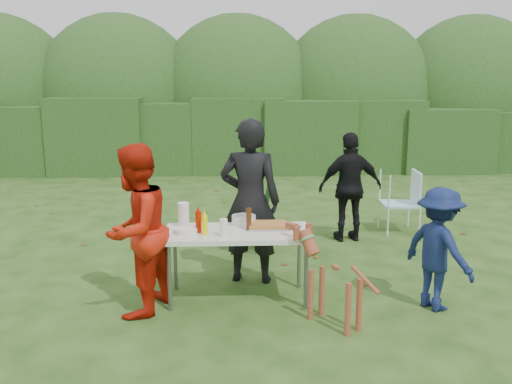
{
  "coord_description": "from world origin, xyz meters",
  "views": [
    {
      "loc": [
        -0.15,
        -5.35,
        2.28
      ],
      "look_at": [
        0.11,
        0.74,
        1.0
      ],
      "focal_mm": 38.0,
      "sensor_mm": 36.0,
      "label": 1
    }
  ],
  "objects_px": {
    "person_red_jacket": "(136,231)",
    "ketchup_bottle": "(198,222)",
    "lawn_chair": "(399,201)",
    "folding_table": "(237,236)",
    "beer_bottle": "(249,219)",
    "person_cook": "(250,201)",
    "dog": "(335,281)",
    "person_black_puffy": "(350,187)",
    "camping_chair": "(251,218)",
    "paper_towel_roll": "(183,215)",
    "mustard_bottle": "(205,225)",
    "child": "(438,249)"
  },
  "relations": [
    {
      "from": "paper_towel_roll",
      "to": "ketchup_bottle",
      "type": "bearing_deg",
      "value": -51.8
    },
    {
      "from": "dog",
      "to": "paper_towel_roll",
      "type": "bearing_deg",
      "value": 20.94
    },
    {
      "from": "folding_table",
      "to": "person_black_puffy",
      "type": "height_order",
      "value": "person_black_puffy"
    },
    {
      "from": "mustard_bottle",
      "to": "paper_towel_roll",
      "type": "height_order",
      "value": "paper_towel_roll"
    },
    {
      "from": "folding_table",
      "to": "beer_bottle",
      "type": "xyz_separation_m",
      "value": [
        0.12,
        0.01,
        0.17
      ]
    },
    {
      "from": "person_cook",
      "to": "camping_chair",
      "type": "bearing_deg",
      "value": -82.28
    },
    {
      "from": "lawn_chair",
      "to": "ketchup_bottle",
      "type": "xyz_separation_m",
      "value": [
        -2.86,
        -2.48,
        0.38
      ]
    },
    {
      "from": "dog",
      "to": "person_red_jacket",
      "type": "bearing_deg",
      "value": 39.99
    },
    {
      "from": "folding_table",
      "to": "child",
      "type": "relative_size",
      "value": 1.21
    },
    {
      "from": "folding_table",
      "to": "beer_bottle",
      "type": "height_order",
      "value": "beer_bottle"
    },
    {
      "from": "lawn_chair",
      "to": "ketchup_bottle",
      "type": "distance_m",
      "value": 3.8
    },
    {
      "from": "folding_table",
      "to": "camping_chair",
      "type": "height_order",
      "value": "camping_chair"
    },
    {
      "from": "mustard_bottle",
      "to": "folding_table",
      "type": "bearing_deg",
      "value": 21.21
    },
    {
      "from": "mustard_bottle",
      "to": "dog",
      "type": "bearing_deg",
      "value": -23.53
    },
    {
      "from": "mustard_bottle",
      "to": "paper_towel_roll",
      "type": "distance_m",
      "value": 0.4
    },
    {
      "from": "folding_table",
      "to": "ketchup_bottle",
      "type": "height_order",
      "value": "ketchup_bottle"
    },
    {
      "from": "camping_chair",
      "to": "person_cook",
      "type": "bearing_deg",
      "value": 91.11
    },
    {
      "from": "person_cook",
      "to": "ketchup_bottle",
      "type": "bearing_deg",
      "value": 55.52
    },
    {
      "from": "folding_table",
      "to": "person_cook",
      "type": "bearing_deg",
      "value": 74.27
    },
    {
      "from": "person_black_puffy",
      "to": "beer_bottle",
      "type": "relative_size",
      "value": 6.46
    },
    {
      "from": "person_black_puffy",
      "to": "child",
      "type": "distance_m",
      "value": 2.4
    },
    {
      "from": "mustard_bottle",
      "to": "ketchup_bottle",
      "type": "height_order",
      "value": "ketchup_bottle"
    },
    {
      "from": "person_black_puffy",
      "to": "dog",
      "type": "xyz_separation_m",
      "value": [
        -0.72,
        -2.71,
        -0.34
      ]
    },
    {
      "from": "person_red_jacket",
      "to": "camping_chair",
      "type": "bearing_deg",
      "value": 171.26
    },
    {
      "from": "folding_table",
      "to": "person_red_jacket",
      "type": "relative_size",
      "value": 0.89
    },
    {
      "from": "ketchup_bottle",
      "to": "beer_bottle",
      "type": "distance_m",
      "value": 0.52
    },
    {
      "from": "person_cook",
      "to": "child",
      "type": "relative_size",
      "value": 1.5
    },
    {
      "from": "lawn_chair",
      "to": "person_red_jacket",
      "type": "bearing_deg",
      "value": 41.92
    },
    {
      "from": "mustard_bottle",
      "to": "person_black_puffy",
      "type": "bearing_deg",
      "value": 48.19
    },
    {
      "from": "folding_table",
      "to": "mustard_bottle",
      "type": "height_order",
      "value": "mustard_bottle"
    },
    {
      "from": "mustard_bottle",
      "to": "beer_bottle",
      "type": "distance_m",
      "value": 0.47
    },
    {
      "from": "person_red_jacket",
      "to": "lawn_chair",
      "type": "relative_size",
      "value": 1.78
    },
    {
      "from": "folding_table",
      "to": "person_red_jacket",
      "type": "height_order",
      "value": "person_red_jacket"
    },
    {
      "from": "camping_chair",
      "to": "person_black_puffy",
      "type": "bearing_deg",
      "value": -161.83
    },
    {
      "from": "person_red_jacket",
      "to": "ketchup_bottle",
      "type": "relative_size",
      "value": 7.65
    },
    {
      "from": "camping_chair",
      "to": "paper_towel_roll",
      "type": "relative_size",
      "value": 3.43
    },
    {
      "from": "person_black_puffy",
      "to": "mustard_bottle",
      "type": "distance_m",
      "value": 2.92
    },
    {
      "from": "paper_towel_roll",
      "to": "mustard_bottle",
      "type": "bearing_deg",
      "value": -52.94
    },
    {
      "from": "person_red_jacket",
      "to": "ketchup_bottle",
      "type": "distance_m",
      "value": 0.65
    },
    {
      "from": "person_cook",
      "to": "dog",
      "type": "height_order",
      "value": "person_cook"
    },
    {
      "from": "camping_chair",
      "to": "ketchup_bottle",
      "type": "relative_size",
      "value": 4.05
    },
    {
      "from": "person_red_jacket",
      "to": "ketchup_bottle",
      "type": "xyz_separation_m",
      "value": [
        0.59,
        0.26,
        0.01
      ]
    },
    {
      "from": "person_cook",
      "to": "camping_chair",
      "type": "relative_size",
      "value": 2.09
    },
    {
      "from": "person_black_puffy",
      "to": "beer_bottle",
      "type": "height_order",
      "value": "person_black_puffy"
    },
    {
      "from": "person_red_jacket",
      "to": "beer_bottle",
      "type": "xyz_separation_m",
      "value": [
        1.1,
        0.31,
        0.02
      ]
    },
    {
      "from": "dog",
      "to": "mustard_bottle",
      "type": "distance_m",
      "value": 1.4
    },
    {
      "from": "lawn_chair",
      "to": "folding_table",
      "type": "bearing_deg",
      "value": 48.27
    },
    {
      "from": "person_red_jacket",
      "to": "beer_bottle",
      "type": "relative_size",
      "value": 7.01
    },
    {
      "from": "person_red_jacket",
      "to": "person_black_puffy",
      "type": "distance_m",
      "value": 3.5
    },
    {
      "from": "lawn_chair",
      "to": "paper_towel_roll",
      "type": "height_order",
      "value": "paper_towel_roll"
    }
  ]
}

